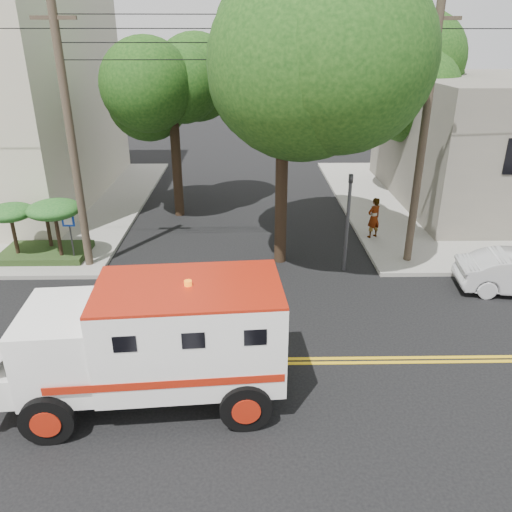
{
  "coord_description": "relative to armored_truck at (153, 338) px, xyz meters",
  "views": [
    {
      "loc": [
        0.28,
        -10.92,
        7.85
      ],
      "look_at": [
        0.53,
        3.3,
        1.6
      ],
      "focal_mm": 35.0,
      "sensor_mm": 36.0,
      "label": 1
    }
  ],
  "objects": [
    {
      "name": "tree_main",
      "position": [
        3.79,
        7.61,
        5.52
      ],
      "size": [
        6.08,
        5.7,
        9.85
      ],
      "color": "black",
      "rests_on": "ground"
    },
    {
      "name": "ground",
      "position": [
        1.85,
        1.4,
        -1.68
      ],
      "size": [
        100.0,
        100.0,
        0.0
      ],
      "primitive_type": "plane",
      "color": "black",
      "rests_on": "ground"
    },
    {
      "name": "pedestrian_b",
      "position": [
        12.19,
        9.87,
        -0.63
      ],
      "size": [
        0.88,
        0.68,
        1.79
      ],
      "primitive_type": "imported",
      "rotation": [
        0.0,
        0.0,
        3.15
      ],
      "color": "gray",
      "rests_on": "sidewalk_ne"
    },
    {
      "name": "traffic_signal",
      "position": [
        5.65,
        7.0,
        0.54
      ],
      "size": [
        0.15,
        0.18,
        3.6
      ],
      "color": "#3F3F42",
      "rests_on": "ground"
    },
    {
      "name": "utility_pole_right",
      "position": [
        8.15,
        7.6,
        2.82
      ],
      "size": [
        0.28,
        0.28,
        9.0
      ],
      "primitive_type": "cylinder",
      "color": "#382D23",
      "rests_on": "ground"
    },
    {
      "name": "utility_pole_left",
      "position": [
        -3.75,
        7.4,
        2.82
      ],
      "size": [
        0.28,
        0.28,
        9.0
      ],
      "primitive_type": "cylinder",
      "color": "#382D23",
      "rests_on": "ground"
    },
    {
      "name": "tree_left",
      "position": [
        -0.83,
        13.18,
        4.05
      ],
      "size": [
        4.48,
        4.2,
        7.7
      ],
      "color": "black",
      "rests_on": "ground"
    },
    {
      "name": "armored_truck",
      "position": [
        0.0,
        0.0,
        0.0
      ],
      "size": [
        6.65,
        3.04,
        2.95
      ],
      "rotation": [
        0.0,
        0.0,
        0.08
      ],
      "color": "white",
      "rests_on": "ground"
    },
    {
      "name": "tree_right",
      "position": [
        10.7,
        17.17,
        4.41
      ],
      "size": [
        4.8,
        4.5,
        8.2
      ],
      "color": "black",
      "rests_on": "ground"
    },
    {
      "name": "sidewalk_ne",
      "position": [
        15.35,
        14.9,
        -1.61
      ],
      "size": [
        17.0,
        17.0,
        0.15
      ],
      "primitive_type": "cube",
      "color": "gray",
      "rests_on": "ground"
    },
    {
      "name": "pedestrian_a",
      "position": [
        7.35,
        9.92,
        -0.68
      ],
      "size": [
        0.74,
        0.66,
        1.71
      ],
      "primitive_type": "imported",
      "rotation": [
        0.0,
        0.0,
        3.64
      ],
      "color": "gray",
      "rests_on": "sidewalk_ne"
    },
    {
      "name": "palm_planter",
      "position": [
        -5.58,
        8.02,
        -0.03
      ],
      "size": [
        3.52,
        2.63,
        2.36
      ],
      "color": "#1E3314",
      "rests_on": "sidewalk_nw"
    },
    {
      "name": "accessibility_sign",
      "position": [
        -4.35,
        7.57,
        -0.32
      ],
      "size": [
        0.45,
        0.1,
        2.02
      ],
      "color": "#3F3F42",
      "rests_on": "ground"
    }
  ]
}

